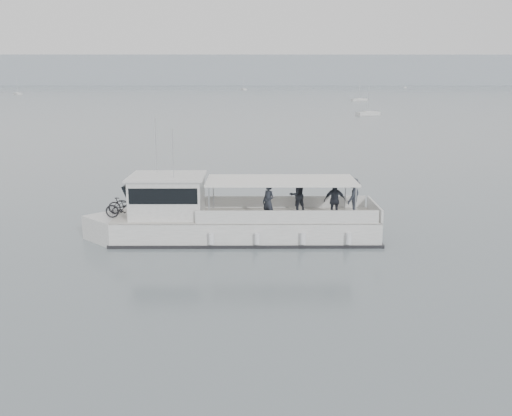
{
  "coord_description": "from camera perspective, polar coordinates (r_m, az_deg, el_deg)",
  "views": [
    {
      "loc": [
        -4.81,
        -28.05,
        8.08
      ],
      "look_at": [
        -4.71,
        0.02,
        1.6
      ],
      "focal_mm": 40.0,
      "sensor_mm": 36.0,
      "label": 1
    }
  ],
  "objects": [
    {
      "name": "ground",
      "position": [
        29.58,
        9.17,
        -3.02
      ],
      "size": [
        1400.0,
        1400.0,
        0.0
      ],
      "primitive_type": "plane",
      "color": "slate",
      "rests_on": "ground"
    },
    {
      "name": "headland",
      "position": [
        588.09,
        0.26,
        13.58
      ],
      "size": [
        1400.0,
        90.0,
        28.0
      ],
      "primitive_type": "cube",
      "color": "#939EA8",
      "rests_on": "ground"
    },
    {
      "name": "tour_boat",
      "position": [
        28.98,
        -3.58,
        -1.1
      ],
      "size": [
        15.04,
        3.9,
        6.3
      ],
      "rotation": [
        0.0,
        0.0,
        0.0
      ],
      "color": "white",
      "rests_on": "ground"
    },
    {
      "name": "moored_fleet",
      "position": [
        241.33,
        -1.34,
        11.16
      ],
      "size": [
        449.68,
        362.77,
        8.94
      ],
      "color": "white",
      "rests_on": "ground"
    }
  ]
}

